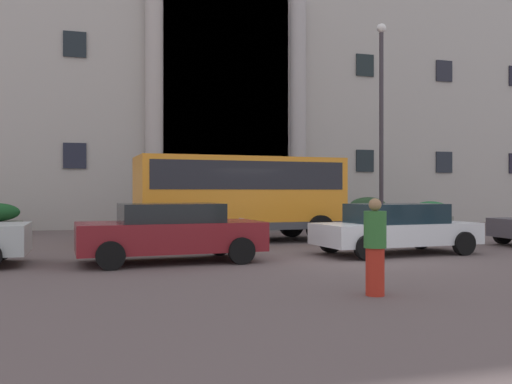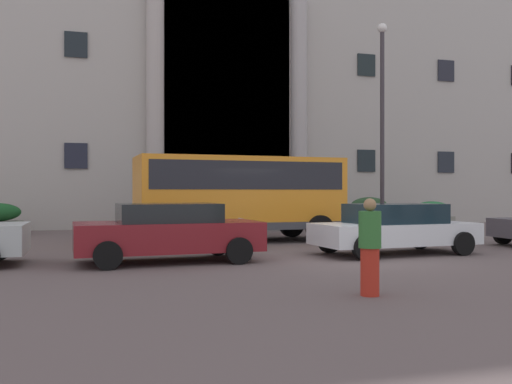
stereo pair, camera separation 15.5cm
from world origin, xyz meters
The scene contains 13 objects.
ground_plane centered at (0.00, 0.00, -0.06)m, with size 80.00×64.00×0.12m, color #5C4E4C.
office_building_facade centered at (0.00, 17.47, 7.33)m, with size 40.72×9.65×14.65m.
orange_minibus centered at (-1.55, 5.50, 1.67)m, with size 6.86×2.94×2.79m.
bus_stop_sign centered at (2.75, 7.62, 1.48)m, with size 0.44×0.08×2.38m.
hedge_planter_far_west centered at (6.00, 10.79, 0.68)m, with size 1.95×0.84×1.41m.
hedge_planter_entrance_left centered at (0.53, 10.21, 0.70)m, with size 1.85×0.75×1.45m.
hedge_planter_east centered at (9.00, 10.30, 0.58)m, with size 1.95×0.86×1.21m.
hedge_planter_west centered at (-2.80, 10.79, 0.82)m, with size 1.88×0.80×1.70m.
parked_coupe_end centered at (1.49, 0.79, 0.69)m, with size 4.47×2.27×1.34m.
parked_hatchback_near centered at (-4.52, 0.82, 0.72)m, with size 4.38×2.27×1.39m.
scooter_by_planter centered at (-2.76, 3.21, 0.46)m, with size 2.05×0.55×0.89m.
pedestrian_man_crossing centered at (-1.96, -4.36, 0.78)m, with size 0.36×0.36×1.56m.
lamppost_plaza_centre centered at (5.48, 8.65, 5.04)m, with size 0.40×0.40×8.78m.
Camera 1 is at (-6.34, -12.32, 1.67)m, focal length 38.96 mm.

